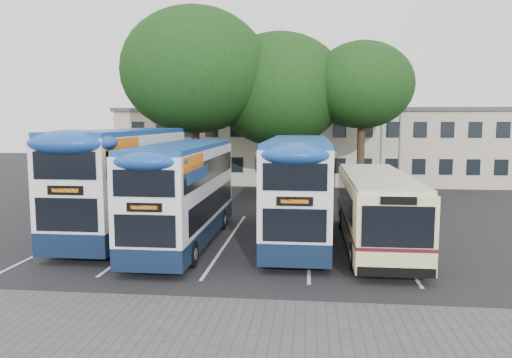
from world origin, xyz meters
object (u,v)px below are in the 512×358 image
Objects in this scene: tree_left at (195,71)px; tree_mid at (279,90)px; bus_dd_mid at (184,189)px; bus_dd_right at (298,185)px; bus_dd_left at (126,176)px; tree_right at (362,85)px; bus_single at (376,206)px; lamp_post at (400,122)px.

tree_mid is at bearing 22.89° from tree_left.
bus_dd_right reaches higher than bus_dd_mid.
bus_dd_left reaches higher than bus_dd_right.
tree_right is 0.90× the size of bus_dd_left.
bus_dd_left is at bearing 149.28° from bus_dd_mid.
tree_mid reaches higher than bus_single.
lamp_post is 19.61m from bus_dd_mid.
bus_dd_left is 1.13× the size of bus_single.
tree_left is 1.18× the size of bus_dd_right.
lamp_post is 4.48m from tree_right.
bus_single is at bearing -92.76° from tree_right.
bus_dd_right is at bearing -82.82° from tree_mid.
tree_left is at bearing -173.88° from tree_right.
bus_single is (3.21, -0.82, -0.72)m from bus_dd_right.
tree_left reaches higher than bus_dd_mid.
bus_dd_mid is 4.89m from bus_dd_right.
tree_left is 10.93m from tree_right.
lamp_post is at bearing 14.62° from tree_left.
bus_dd_right is at bearing -115.08° from lamp_post.
tree_mid is 15.74m from bus_single.
tree_right is at bearing 87.24° from bus_single.
tree_left is 5.92m from tree_mid.
bus_dd_right is 3.39m from bus_single.
lamp_post is 16.13m from bus_dd_right.
tree_right is at bearing 57.14° from bus_dd_mid.
lamp_post is 0.79× the size of bus_dd_left.
lamp_post is 0.89× the size of bus_dd_mid.
bus_dd_right reaches higher than bus_single.
bus_dd_left is (-6.34, -12.40, -4.65)m from tree_mid.
tree_right reaches higher than lamp_post.
tree_right reaches higher than bus_dd_right.
bus_dd_right is (7.01, -10.82, -5.98)m from tree_left.
tree_mid reaches higher than bus_dd_right.
tree_mid is 14.68m from bus_dd_left.
tree_right is 17.04m from bus_dd_left.
bus_dd_mid is (3.26, -1.94, -0.30)m from bus_dd_left.
lamp_post reaches higher than bus_single.
bus_dd_left is (-14.73, -13.72, -2.46)m from lamp_post.
tree_mid is 1.11× the size of bus_single.
bus_dd_right is (4.73, 1.25, 0.10)m from bus_dd_mid.
tree_mid is 15.47m from bus_dd_mid.
tree_left is at bearing 122.92° from bus_dd_right.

